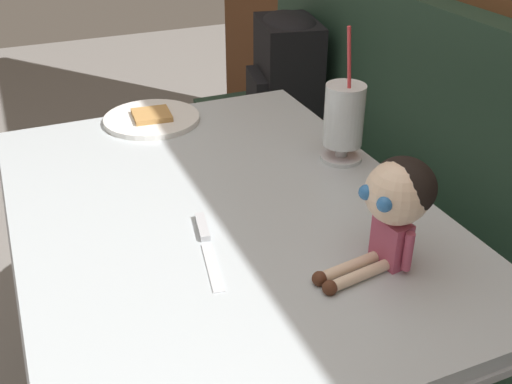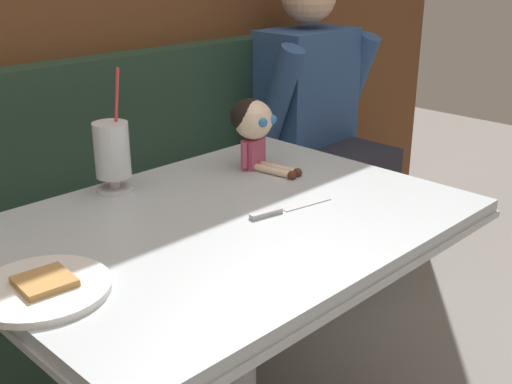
{
  "view_description": "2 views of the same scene",
  "coord_description": "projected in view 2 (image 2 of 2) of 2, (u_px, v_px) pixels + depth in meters",
  "views": [
    {
      "loc": [
        1.0,
        -0.17,
        1.38
      ],
      "look_at": [
        0.03,
        0.24,
        0.77
      ],
      "focal_mm": 42.82,
      "sensor_mm": 36.0,
      "label": 1
    },
    {
      "loc": [
        -0.92,
        -0.83,
        1.33
      ],
      "look_at": [
        0.08,
        0.16,
        0.78
      ],
      "focal_mm": 45.07,
      "sensor_mm": 36.0,
      "label": 2
    }
  ],
  "objects": [
    {
      "name": "milkshake_glass",
      "position": [
        112.0,
        153.0,
        1.61
      ],
      "size": [
        0.1,
        0.1,
        0.32
      ],
      "color": "silver",
      "rests_on": "diner_table"
    },
    {
      "name": "toast_plate",
      "position": [
        42.0,
        288.0,
        1.16
      ],
      "size": [
        0.25,
        0.25,
        0.03
      ],
      "color": "white",
      "rests_on": "diner_table"
    },
    {
      "name": "butter_knife",
      "position": [
        278.0,
        211.0,
        1.51
      ],
      "size": [
        0.23,
        0.06,
        0.01
      ],
      "color": "silver",
      "rests_on": "diner_table"
    },
    {
      "name": "booth_bench",
      "position": [
        95.0,
        281.0,
        2.05
      ],
      "size": [
        2.6,
        0.48,
        1.0
      ],
      "color": "#233D2D",
      "rests_on": "ground"
    },
    {
      "name": "diner_patron",
      "position": [
        314.0,
        104.0,
        2.54
      ],
      "size": [
        0.55,
        0.48,
        0.81
      ],
      "color": "#2D4C7F",
      "rests_on": "booth_bench"
    },
    {
      "name": "diner_table",
      "position": [
        227.0,
        291.0,
        1.56
      ],
      "size": [
        1.11,
        0.81,
        0.74
      ],
      "color": "#B2BCC1",
      "rests_on": "ground"
    },
    {
      "name": "seated_doll",
      "position": [
        253.0,
        124.0,
        1.77
      ],
      "size": [
        0.13,
        0.23,
        0.2
      ],
      "color": "#B74C6B",
      "rests_on": "diner_table"
    }
  ]
}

